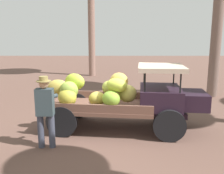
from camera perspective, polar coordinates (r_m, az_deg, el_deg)
name	(u,v)px	position (r m, az deg, el deg)	size (l,w,h in m)	color
ground_plane	(109,126)	(7.45, -0.66, -9.05)	(60.00, 60.00, 0.00)	brown
truck	(127,98)	(6.92, 3.48, -2.58)	(4.57, 2.13, 1.86)	black
farmer	(45,108)	(5.99, -15.24, -4.69)	(0.53, 0.46, 1.73)	#3C3F4F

